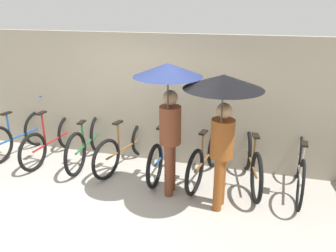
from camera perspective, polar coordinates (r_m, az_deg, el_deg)
name	(u,v)px	position (r m, az deg, el deg)	size (l,w,h in m)	color
ground_plane	(107,221)	(4.73, -10.62, -15.96)	(30.00, 30.00, 0.00)	#9E998E
back_wall	(152,100)	(5.93, -2.87, 4.63)	(14.19, 0.12, 2.33)	gray
parked_bicycle_0	(19,136)	(6.99, -24.57, -1.53)	(0.50, 1.73, 1.08)	black
parked_bicycle_1	(52,140)	(6.57, -19.50, -2.33)	(0.44, 1.75, 1.02)	black
parked_bicycle_2	(88,142)	(6.22, -13.75, -2.72)	(0.44, 1.78, 0.99)	black
parked_bicycle_3	(126,147)	(5.95, -7.33, -3.60)	(0.59, 1.76, 1.05)	black
parked_bicycle_4	(164,153)	(5.66, -0.75, -4.70)	(0.44, 1.69, 0.98)	black
parked_bicycle_5	(206,158)	(5.50, 6.61, -5.53)	(0.48, 1.75, 0.99)	black
parked_bicycle_6	(251,161)	(5.49, 14.28, -5.93)	(0.51, 1.79, 0.99)	black
parked_bicycle_7	(300,168)	(5.50, 21.95, -6.85)	(0.44, 1.75, 1.00)	black
pedestrian_leading	(169,96)	(4.55, 0.13, 5.21)	(0.94, 0.94, 2.05)	brown
pedestrian_center	(223,106)	(4.24, 9.54, 3.48)	(1.01, 1.01, 1.97)	brown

